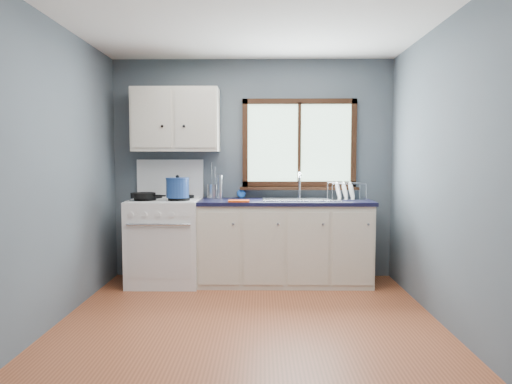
{
  "coord_description": "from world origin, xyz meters",
  "views": [
    {
      "loc": [
        0.1,
        -3.47,
        1.37
      ],
      "look_at": [
        0.05,
        0.9,
        1.05
      ],
      "focal_mm": 32.0,
      "sensor_mm": 36.0,
      "label": 1
    }
  ],
  "objects_px": {
    "stockpot": "(178,187)",
    "base_cabinets": "(284,246)",
    "skillet": "(143,195)",
    "utensil_crock": "(213,191)",
    "sink": "(301,206)",
    "thermos": "(220,187)",
    "dish_rack": "(346,195)",
    "gas_range": "(166,239)"
  },
  "relations": [
    {
      "from": "stockpot",
      "to": "base_cabinets",
      "type": "bearing_deg",
      "value": 9.44
    },
    {
      "from": "skillet",
      "to": "stockpot",
      "type": "xyz_separation_m",
      "value": [
        0.36,
        0.0,
        0.08
      ]
    },
    {
      "from": "utensil_crock",
      "to": "base_cabinets",
      "type": "bearing_deg",
      "value": -13.99
    },
    {
      "from": "utensil_crock",
      "to": "sink",
      "type": "bearing_deg",
      "value": -11.53
    },
    {
      "from": "base_cabinets",
      "to": "thermos",
      "type": "xyz_separation_m",
      "value": [
        -0.72,
        0.12,
        0.65
      ]
    },
    {
      "from": "utensil_crock",
      "to": "dish_rack",
      "type": "xyz_separation_m",
      "value": [
        1.48,
        -0.18,
        -0.03
      ]
    },
    {
      "from": "gas_range",
      "to": "base_cabinets",
      "type": "relative_size",
      "value": 0.74
    },
    {
      "from": "stockpot",
      "to": "utensil_crock",
      "type": "bearing_deg",
      "value": 49.61
    },
    {
      "from": "stockpot",
      "to": "dish_rack",
      "type": "xyz_separation_m",
      "value": [
        1.81,
        0.21,
        -0.1
      ]
    },
    {
      "from": "base_cabinets",
      "to": "skillet",
      "type": "relative_size",
      "value": 4.51
    },
    {
      "from": "stockpot",
      "to": "thermos",
      "type": "relative_size",
      "value": 1.06
    },
    {
      "from": "dish_rack",
      "to": "thermos",
      "type": "bearing_deg",
      "value": 173.9
    },
    {
      "from": "gas_range",
      "to": "sink",
      "type": "height_order",
      "value": "gas_range"
    },
    {
      "from": "utensil_crock",
      "to": "dish_rack",
      "type": "height_order",
      "value": "utensil_crock"
    },
    {
      "from": "skillet",
      "to": "utensil_crock",
      "type": "bearing_deg",
      "value": 45.24
    },
    {
      "from": "base_cabinets",
      "to": "sink",
      "type": "bearing_deg",
      "value": -0.13
    },
    {
      "from": "base_cabinets",
      "to": "dish_rack",
      "type": "relative_size",
      "value": 4.71
    },
    {
      "from": "sink",
      "to": "dish_rack",
      "type": "bearing_deg",
      "value": 2.48
    },
    {
      "from": "sink",
      "to": "utensil_crock",
      "type": "bearing_deg",
      "value": 168.47
    },
    {
      "from": "base_cabinets",
      "to": "skillet",
      "type": "height_order",
      "value": "skillet"
    },
    {
      "from": "base_cabinets",
      "to": "dish_rack",
      "type": "xyz_separation_m",
      "value": [
        0.67,
        0.02,
        0.56
      ]
    },
    {
      "from": "gas_range",
      "to": "base_cabinets",
      "type": "bearing_deg",
      "value": 0.82
    },
    {
      "from": "sink",
      "to": "utensil_crock",
      "type": "height_order",
      "value": "utensil_crock"
    },
    {
      "from": "base_cabinets",
      "to": "skillet",
      "type": "xyz_separation_m",
      "value": [
        -1.5,
        -0.19,
        0.58
      ]
    },
    {
      "from": "skillet",
      "to": "utensil_crock",
      "type": "distance_m",
      "value": 0.8
    },
    {
      "from": "base_cabinets",
      "to": "thermos",
      "type": "bearing_deg",
      "value": 170.54
    },
    {
      "from": "skillet",
      "to": "thermos",
      "type": "bearing_deg",
      "value": 37.54
    },
    {
      "from": "gas_range",
      "to": "dish_rack",
      "type": "height_order",
      "value": "gas_range"
    },
    {
      "from": "gas_range",
      "to": "skillet",
      "type": "relative_size",
      "value": 3.32
    },
    {
      "from": "sink",
      "to": "skillet",
      "type": "xyz_separation_m",
      "value": [
        -1.68,
        -0.19,
        0.13
      ]
    },
    {
      "from": "utensil_crock",
      "to": "gas_range",
      "type": "bearing_deg",
      "value": -156.29
    },
    {
      "from": "utensil_crock",
      "to": "dish_rack",
      "type": "relative_size",
      "value": 1.04
    },
    {
      "from": "base_cabinets",
      "to": "sink",
      "type": "xyz_separation_m",
      "value": [
        0.18,
        -0.0,
        0.45
      ]
    },
    {
      "from": "utensil_crock",
      "to": "dish_rack",
      "type": "bearing_deg",
      "value": -6.95
    },
    {
      "from": "gas_range",
      "to": "stockpot",
      "type": "distance_m",
      "value": 0.62
    },
    {
      "from": "skillet",
      "to": "utensil_crock",
      "type": "xyz_separation_m",
      "value": [
        0.69,
        0.39,
        0.02
      ]
    },
    {
      "from": "base_cabinets",
      "to": "dish_rack",
      "type": "height_order",
      "value": "dish_rack"
    },
    {
      "from": "gas_range",
      "to": "sink",
      "type": "relative_size",
      "value": 1.62
    },
    {
      "from": "sink",
      "to": "thermos",
      "type": "relative_size",
      "value": 3.12
    },
    {
      "from": "base_cabinets",
      "to": "thermos",
      "type": "distance_m",
      "value": 0.97
    },
    {
      "from": "sink",
      "to": "skillet",
      "type": "bearing_deg",
      "value": -173.46
    },
    {
      "from": "dish_rack",
      "to": "base_cabinets",
      "type": "bearing_deg",
      "value": 179.76
    }
  ]
}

